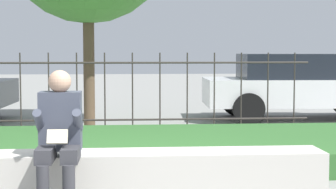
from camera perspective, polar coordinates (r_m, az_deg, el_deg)
name	(u,v)px	position (r m, az deg, el deg)	size (l,w,h in m)	color
stone_bench	(161,179)	(5.53, -0.68, -8.55)	(3.17, 0.49, 0.49)	beige
person_seated_reader	(59,134)	(5.18, -10.99, -3.97)	(0.42, 0.73, 1.29)	black
grass_berm	(135,149)	(7.55, -3.39, -5.56)	(8.09, 2.72, 0.30)	#33662D
iron_fence	(133,93)	(9.56, -3.62, 0.17)	(6.09, 0.03, 1.43)	#332D28
car_parked_right	(299,85)	(12.20, 13.16, 0.96)	(4.13, 1.97, 1.40)	silver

